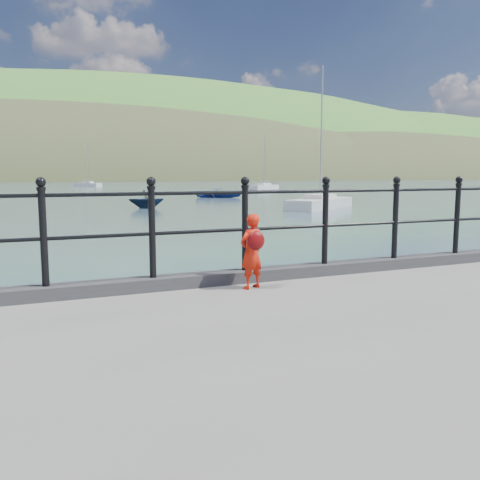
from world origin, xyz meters
name	(u,v)px	position (x,y,z in m)	size (l,w,h in m)	color
ground	(198,358)	(0.00, 0.00, 0.00)	(600.00, 600.00, 0.00)	#2D4251
kerb	(201,279)	(0.00, -0.15, 1.07)	(60.00, 0.30, 0.15)	#28282B
railing	(200,219)	(0.00, -0.15, 1.82)	(18.11, 0.11, 1.20)	black
far_shore	(115,227)	(38.34, 239.41, -22.57)	(830.00, 200.00, 156.00)	#333A21
child	(252,251)	(0.51, -0.56, 1.46)	(0.39, 0.34, 0.91)	red
launch_blue	(220,193)	(16.54, 42.30, 0.51)	(3.53, 4.94, 1.02)	navy
launch_navy	(146,199)	(6.00, 29.13, 0.64)	(2.11, 2.44, 1.29)	black
sailboat_near	(320,204)	(16.95, 24.02, 0.34)	(7.07, 5.75, 9.78)	beige
sailboat_far	(264,187)	(32.83, 65.40, 0.34)	(5.95, 4.41, 8.56)	silver
sailboat_deep	(88,185)	(9.70, 94.45, 0.34)	(4.87, 5.18, 8.21)	beige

